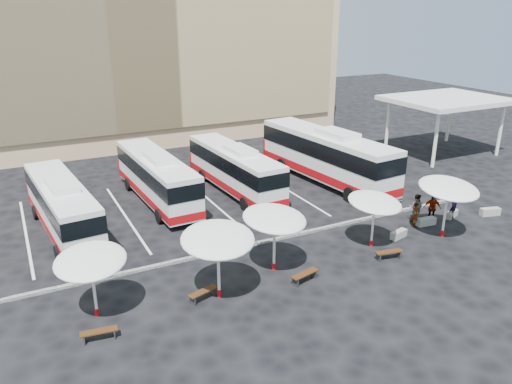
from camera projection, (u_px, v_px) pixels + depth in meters
name	position (u px, v px, depth m)	size (l,w,h in m)	color
ground	(264.00, 247.00, 28.40)	(120.00, 120.00, 0.00)	black
sandstone_building	(119.00, 10.00, 50.68)	(42.00, 18.25, 29.60)	tan
service_canopy	(447.00, 101.00, 45.28)	(10.00, 8.00, 5.20)	white
curb_divider	(260.00, 243.00, 28.79)	(34.00, 0.25, 0.15)	black
bay_lines	(211.00, 202.00, 35.09)	(24.15, 12.00, 0.01)	white
bus_0	(62.00, 205.00, 29.72)	(3.29, 11.08, 3.46)	white
bus_1	(156.00, 176.00, 34.55)	(2.99, 11.45, 3.61)	white
bus_2	(234.00, 168.00, 36.52)	(3.01, 11.29, 3.55)	white
bus_3	(326.00, 155.00, 38.46)	(4.05, 13.65, 4.27)	white
sunshade_0	(90.00, 261.00, 21.14)	(3.93, 3.96, 3.19)	white
sunshade_1	(218.00, 239.00, 22.47)	(3.94, 3.98, 3.53)	white
sunshade_2	(275.00, 219.00, 24.96)	(4.21, 4.24, 3.39)	white
sunshade_3	(375.00, 203.00, 27.63)	(3.75, 3.78, 3.14)	white
sunshade_4	(449.00, 189.00, 28.70)	(3.45, 3.49, 3.57)	white
wood_bench_0	(99.00, 333.00, 20.33)	(1.52, 0.59, 0.45)	#321B0B
wood_bench_1	(203.00, 293.00, 23.18)	(1.55, 0.82, 0.46)	#321B0B
wood_bench_2	(305.00, 275.00, 24.69)	(1.64, 0.77, 0.49)	#321B0B
wood_bench_3	(389.00, 253.00, 26.94)	(1.59, 0.69, 0.47)	#321B0B
conc_bench_0	(399.00, 234.00, 29.50)	(1.18, 0.39, 0.44)	gray
conc_bench_1	(426.00, 222.00, 31.22)	(1.26, 0.42, 0.47)	gray
conc_bench_2	(452.00, 214.00, 32.41)	(1.17, 0.39, 0.44)	gray
conc_bench_3	(490.00, 212.00, 32.70)	(1.31, 0.44, 0.49)	gray
passenger_0	(416.00, 215.00, 30.91)	(0.56, 0.37, 1.55)	black
passenger_1	(416.00, 208.00, 31.49)	(0.91, 0.71, 1.87)	black
passenger_2	(432.00, 208.00, 31.51)	(1.09, 0.45, 1.86)	black
passenger_3	(452.00, 206.00, 31.99)	(1.12, 0.65, 1.74)	black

